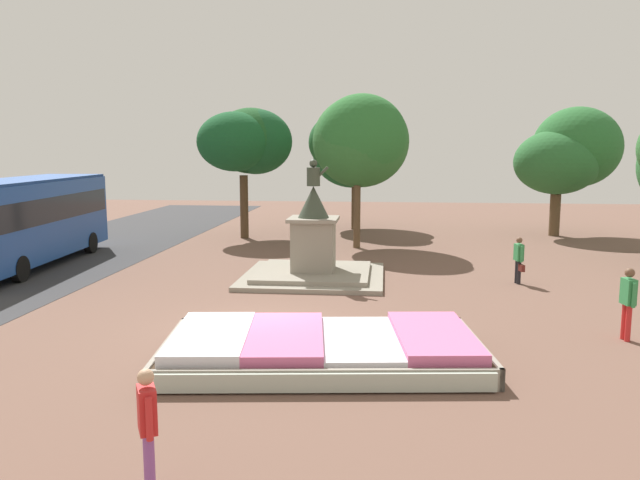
# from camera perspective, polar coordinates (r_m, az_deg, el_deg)

# --- Properties ---
(ground_plane) EXTENTS (76.18, 76.18, 0.00)m
(ground_plane) POSITION_cam_1_polar(r_m,az_deg,el_deg) (15.75, -5.42, -8.15)
(ground_plane) COLOR brown
(flower_planter) EXTENTS (7.07, 4.43, 0.63)m
(flower_planter) POSITION_cam_1_polar(r_m,az_deg,el_deg) (13.37, 0.10, -9.85)
(flower_planter) COLOR #38281C
(flower_planter) RESTS_ON ground_plane
(statue_monument) EXTENTS (4.81, 4.81, 4.11)m
(statue_monument) POSITION_cam_1_polar(r_m,az_deg,el_deg) (21.55, -0.59, -1.29)
(statue_monument) COLOR gray
(statue_monument) RESTS_ON ground_plane
(city_bus) EXTENTS (3.25, 10.07, 3.34)m
(city_bus) POSITION_cam_1_polar(r_m,az_deg,el_deg) (26.05, -25.49, 1.93)
(city_bus) COLOR #1E4799
(city_bus) RESTS_ON ground_plane
(pedestrian_with_handbag) EXTENTS (0.28, 0.73, 1.57)m
(pedestrian_with_handbag) POSITION_cam_1_polar(r_m,az_deg,el_deg) (21.72, 17.72, -1.58)
(pedestrian_with_handbag) COLOR black
(pedestrian_with_handbag) RESTS_ON ground_plane
(pedestrian_near_planter) EXTENTS (0.37, 0.52, 1.68)m
(pedestrian_near_planter) POSITION_cam_1_polar(r_m,az_deg,el_deg) (8.68, -15.49, -15.71)
(pedestrian_near_planter) COLOR #8C4C99
(pedestrian_near_planter) RESTS_ON ground_plane
(pedestrian_crossing_plaza) EXTENTS (0.28, 0.56, 1.73)m
(pedestrian_crossing_plaza) POSITION_cam_1_polar(r_m,az_deg,el_deg) (16.26, 26.33, -4.82)
(pedestrian_crossing_plaza) COLOR red
(pedestrian_crossing_plaza) RESTS_ON ground_plane
(park_tree_far_left) EXTENTS (4.38, 4.69, 6.88)m
(park_tree_far_left) POSITION_cam_1_polar(r_m,az_deg,el_deg) (28.47, 3.78, 9.11)
(park_tree_far_left) COLOR brown
(park_tree_far_left) RESTS_ON ground_plane
(park_tree_behind_statue) EXTENTS (4.60, 4.63, 6.51)m
(park_tree_behind_statue) POSITION_cam_1_polar(r_m,az_deg,el_deg) (31.80, -6.62, 8.93)
(park_tree_behind_statue) COLOR #4C3823
(park_tree_behind_statue) RESTS_ON ground_plane
(park_tree_far_right) EXTENTS (4.77, 4.80, 6.77)m
(park_tree_far_right) POSITION_cam_1_polar(r_m,az_deg,el_deg) (35.25, 2.78, 8.54)
(park_tree_far_right) COLOR #4C3823
(park_tree_far_right) RESTS_ON ground_plane
(park_tree_mid_canopy) EXTENTS (5.47, 4.78, 6.60)m
(park_tree_mid_canopy) POSITION_cam_1_polar(r_m,az_deg,el_deg) (34.56, 21.79, 7.36)
(park_tree_mid_canopy) COLOR brown
(park_tree_mid_canopy) RESTS_ON ground_plane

